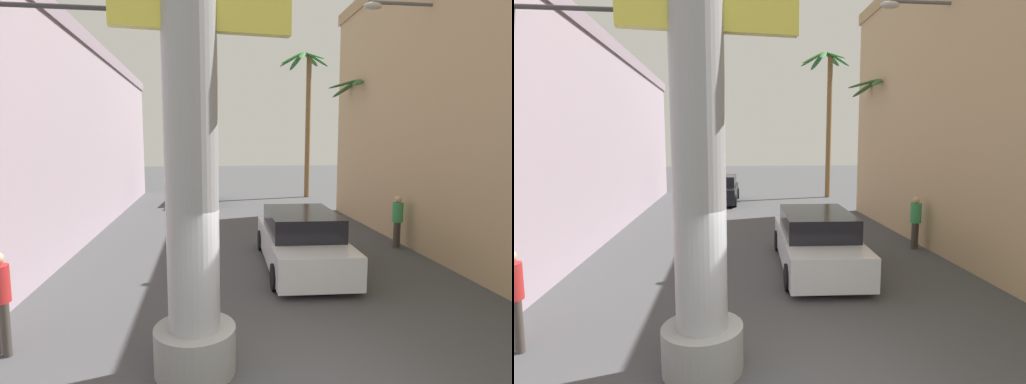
% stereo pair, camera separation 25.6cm
% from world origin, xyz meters
% --- Properties ---
extents(ground_plane, '(84.31, 84.31, 0.00)m').
position_xyz_m(ground_plane, '(0.00, 10.00, 0.00)').
color(ground_plane, '#424244').
extents(neon_sign_pole, '(2.82, 1.24, 10.18)m').
position_xyz_m(neon_sign_pole, '(-1.40, 1.23, 4.55)').
color(neon_sign_pole, '#9E9EA3').
rests_on(neon_sign_pole, ground).
extents(street_lamp, '(2.24, 0.28, 7.57)m').
position_xyz_m(street_lamp, '(5.19, 6.85, 4.52)').
color(street_lamp, '#59595E').
rests_on(street_lamp, ground).
extents(traffic_light_mast, '(4.71, 0.32, 6.29)m').
position_xyz_m(traffic_light_mast, '(-4.14, 4.31, 4.37)').
color(traffic_light_mast, '#333333').
rests_on(traffic_light_mast, ground).
extents(car_lead, '(2.29, 5.12, 1.56)m').
position_xyz_m(car_lead, '(1.42, 6.05, 0.74)').
color(car_lead, black).
rests_on(car_lead, ground).
extents(car_far, '(2.23, 4.65, 1.56)m').
position_xyz_m(car_far, '(-1.48, 18.17, 0.74)').
color(car_far, black).
rests_on(car_far, ground).
extents(palm_tree_far_right, '(3.15, 3.07, 8.97)m').
position_xyz_m(palm_tree_far_right, '(5.14, 20.10, 5.90)').
color(palm_tree_far_right, brown).
rests_on(palm_tree_far_right, ground).
extents(palm_tree_mid_right, '(3.21, 2.88, 6.29)m').
position_xyz_m(palm_tree_mid_right, '(5.80, 12.59, 3.97)').
color(palm_tree_mid_right, brown).
rests_on(palm_tree_mid_right, ground).
extents(pedestrian_mid_right, '(0.48, 0.48, 1.72)m').
position_xyz_m(pedestrian_mid_right, '(5.04, 7.58, 1.01)').
color(pedestrian_mid_right, '#3F3833').
rests_on(pedestrian_mid_right, ground).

